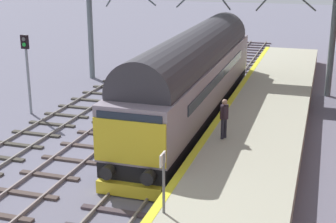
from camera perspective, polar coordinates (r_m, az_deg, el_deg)
ground_plane at (r=21.57m, az=-0.51°, el=-5.06°), size 140.00×140.00×0.00m
track_main at (r=21.54m, az=-0.51°, el=-4.92°), size 2.50×60.00×0.15m
track_adjacent_west at (r=22.81m, az=-9.09°, el=-3.85°), size 2.50×60.00×0.15m
track_adjacent_far_west at (r=24.24m, az=-15.50°, el=-2.99°), size 2.50×60.00×0.15m
station_platform at (r=20.64m, az=9.08°, el=-4.84°), size 4.00×44.00×1.01m
diesel_locomotive at (r=25.21m, az=2.82°, el=4.17°), size 2.74×17.69×4.68m
signal_post_far at (r=27.50m, az=-15.52°, el=5.02°), size 0.44×0.22×4.22m
platform_number_sign at (r=14.53m, az=-0.54°, el=-6.97°), size 0.10×0.44×1.85m
waiting_passenger at (r=20.55m, az=6.32°, el=-0.40°), size 0.44×0.48×1.64m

